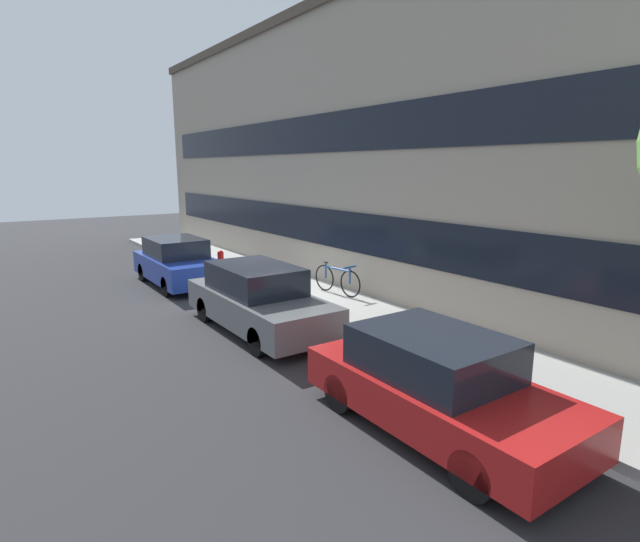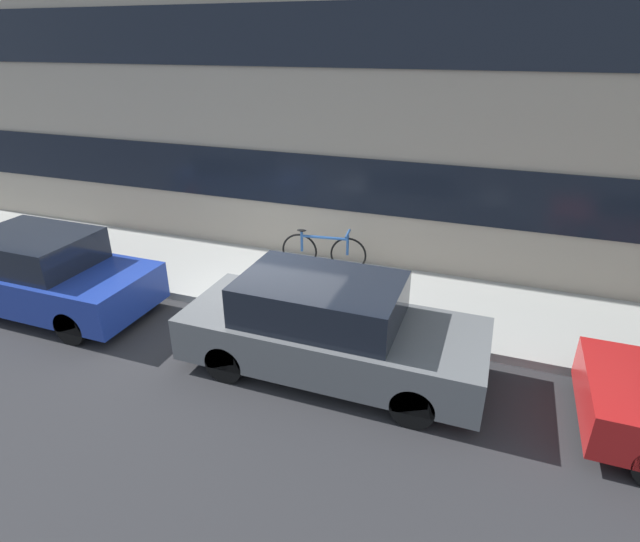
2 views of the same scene
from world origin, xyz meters
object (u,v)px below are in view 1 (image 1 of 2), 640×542
Objects in this scene: parked_car_grey at (258,299)px; parked_car_red at (437,384)px; parked_car_blue at (178,262)px; fire_hydrant at (221,261)px; bicycle at (337,279)px.

parked_car_red is at bearing 0.00° from parked_car_grey.
parked_car_blue is at bearing 180.00° from parked_car_red.
parked_car_red is at bearing -8.51° from fire_hydrant.
parked_car_blue is 0.98× the size of parked_car_red.
bicycle is (4.17, 3.04, -0.14)m from parked_car_blue.
fire_hydrant is 4.95m from bicycle.
parked_car_grey is 3.26m from bicycle.
parked_car_red is at bearing -33.17° from bicycle.
fire_hydrant is (-11.18, 1.67, -0.17)m from parked_car_red.
parked_car_blue is 5.16m from bicycle.
parked_car_grey is at bearing -15.76° from fire_hydrant.
parked_car_blue is at bearing -70.65° from fire_hydrant.
bicycle reaches higher than fire_hydrant.
parked_car_blue is 2.20× the size of bicycle.
parked_car_grey reaches higher than parked_car_red.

